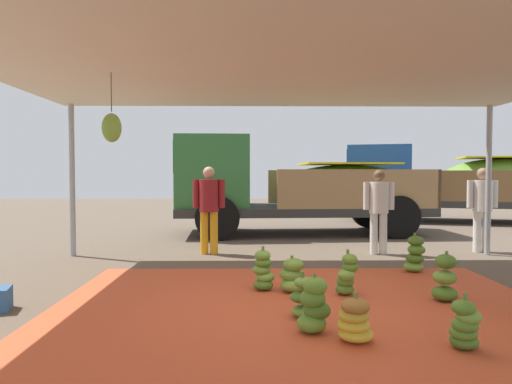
{
  "coord_description": "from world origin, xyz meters",
  "views": [
    {
      "loc": [
        -0.59,
        -5.11,
        1.48
      ],
      "look_at": [
        -0.48,
        2.58,
        1.19
      ],
      "focal_mm": 32.44,
      "sensor_mm": 36.0,
      "label": 1
    }
  ],
  "objects_px": {
    "banana_bunch_2": "(355,321)",
    "banana_bunch_3": "(415,255)",
    "banana_bunch_6": "(263,271)",
    "cargo_truck_main": "(291,186)",
    "worker_1": "(209,203)",
    "banana_bunch_5": "(304,299)",
    "banana_bunch_7": "(293,276)",
    "banana_bunch_9": "(445,279)",
    "banana_bunch_4": "(347,276)",
    "worker_0": "(482,203)",
    "banana_bunch_8": "(314,306)",
    "banana_bunch_0": "(465,326)",
    "cargo_truck_far": "(453,182)",
    "worker_2": "(379,205)"
  },
  "relations": [
    {
      "from": "banana_bunch_5",
      "to": "banana_bunch_8",
      "type": "relative_size",
      "value": 0.85
    },
    {
      "from": "banana_bunch_6",
      "to": "banana_bunch_9",
      "type": "distance_m",
      "value": 2.18
    },
    {
      "from": "banana_bunch_7",
      "to": "worker_1",
      "type": "distance_m",
      "value": 3.19
    },
    {
      "from": "banana_bunch_2",
      "to": "banana_bunch_5",
      "type": "xyz_separation_m",
      "value": [
        -0.36,
        0.73,
        0.01
      ]
    },
    {
      "from": "banana_bunch_0",
      "to": "worker_0",
      "type": "distance_m",
      "value": 5.62
    },
    {
      "from": "banana_bunch_4",
      "to": "banana_bunch_6",
      "type": "relative_size",
      "value": 1.0
    },
    {
      "from": "banana_bunch_4",
      "to": "banana_bunch_5",
      "type": "height_order",
      "value": "banana_bunch_4"
    },
    {
      "from": "cargo_truck_far",
      "to": "banana_bunch_2",
      "type": "bearing_deg",
      "value": -117.79
    },
    {
      "from": "banana_bunch_3",
      "to": "banana_bunch_7",
      "type": "xyz_separation_m",
      "value": [
        -1.96,
        -1.13,
        -0.06
      ]
    },
    {
      "from": "banana_bunch_3",
      "to": "banana_bunch_5",
      "type": "relative_size",
      "value": 1.27
    },
    {
      "from": "banana_bunch_6",
      "to": "cargo_truck_main",
      "type": "bearing_deg",
      "value": 81.35
    },
    {
      "from": "banana_bunch_9",
      "to": "worker_0",
      "type": "relative_size",
      "value": 0.36
    },
    {
      "from": "worker_0",
      "to": "worker_1",
      "type": "bearing_deg",
      "value": -178.51
    },
    {
      "from": "banana_bunch_3",
      "to": "cargo_truck_far",
      "type": "height_order",
      "value": "cargo_truck_far"
    },
    {
      "from": "banana_bunch_0",
      "to": "banana_bunch_8",
      "type": "height_order",
      "value": "banana_bunch_8"
    },
    {
      "from": "banana_bunch_3",
      "to": "banana_bunch_5",
      "type": "height_order",
      "value": "banana_bunch_3"
    },
    {
      "from": "cargo_truck_main",
      "to": "cargo_truck_far",
      "type": "bearing_deg",
      "value": 28.3
    },
    {
      "from": "banana_bunch_2",
      "to": "banana_bunch_3",
      "type": "bearing_deg",
      "value": 61.42
    },
    {
      "from": "worker_0",
      "to": "banana_bunch_3",
      "type": "bearing_deg",
      "value": -136.75
    },
    {
      "from": "banana_bunch_4",
      "to": "cargo_truck_main",
      "type": "distance_m",
      "value": 6.04
    },
    {
      "from": "cargo_truck_main",
      "to": "banana_bunch_8",
      "type": "bearing_deg",
      "value": -93.43
    },
    {
      "from": "banana_bunch_4",
      "to": "cargo_truck_main",
      "type": "relative_size",
      "value": 0.09
    },
    {
      "from": "banana_bunch_4",
      "to": "worker_2",
      "type": "height_order",
      "value": "worker_2"
    },
    {
      "from": "banana_bunch_4",
      "to": "banana_bunch_9",
      "type": "relative_size",
      "value": 0.97
    },
    {
      "from": "banana_bunch_3",
      "to": "cargo_truck_main",
      "type": "distance_m",
      "value": 4.95
    },
    {
      "from": "banana_bunch_7",
      "to": "worker_0",
      "type": "xyz_separation_m",
      "value": [
        3.9,
        2.95,
        0.73
      ]
    },
    {
      "from": "banana_bunch_9",
      "to": "banana_bunch_2",
      "type": "bearing_deg",
      "value": -136.1
    },
    {
      "from": "cargo_truck_far",
      "to": "cargo_truck_main",
      "type": "bearing_deg",
      "value": -151.7
    },
    {
      "from": "banana_bunch_3",
      "to": "worker_1",
      "type": "relative_size",
      "value": 0.36
    },
    {
      "from": "banana_bunch_7",
      "to": "cargo_truck_main",
      "type": "distance_m",
      "value": 5.87
    },
    {
      "from": "banana_bunch_5",
      "to": "worker_0",
      "type": "distance_m",
      "value": 5.61
    },
    {
      "from": "banana_bunch_2",
      "to": "banana_bunch_4",
      "type": "bearing_deg",
      "value": 80.44
    },
    {
      "from": "banana_bunch_2",
      "to": "banana_bunch_6",
      "type": "relative_size",
      "value": 0.79
    },
    {
      "from": "cargo_truck_main",
      "to": "cargo_truck_far",
      "type": "relative_size",
      "value": 0.87
    },
    {
      "from": "banana_bunch_2",
      "to": "worker_2",
      "type": "relative_size",
      "value": 0.28
    },
    {
      "from": "banana_bunch_7",
      "to": "banana_bunch_9",
      "type": "relative_size",
      "value": 0.82
    },
    {
      "from": "banana_bunch_7",
      "to": "banana_bunch_8",
      "type": "height_order",
      "value": "banana_bunch_8"
    },
    {
      "from": "cargo_truck_far",
      "to": "worker_2",
      "type": "bearing_deg",
      "value": -124.2
    },
    {
      "from": "banana_bunch_0",
      "to": "banana_bunch_3",
      "type": "distance_m",
      "value": 3.17
    },
    {
      "from": "worker_0",
      "to": "banana_bunch_7",
      "type": "bearing_deg",
      "value": -142.83
    },
    {
      "from": "banana_bunch_9",
      "to": "worker_2",
      "type": "bearing_deg",
      "value": 87.82
    },
    {
      "from": "banana_bunch_3",
      "to": "banana_bunch_9",
      "type": "relative_size",
      "value": 1.02
    },
    {
      "from": "banana_bunch_4",
      "to": "worker_2",
      "type": "relative_size",
      "value": 0.36
    },
    {
      "from": "cargo_truck_far",
      "to": "worker_0",
      "type": "distance_m",
      "value": 6.05
    },
    {
      "from": "banana_bunch_9",
      "to": "cargo_truck_main",
      "type": "xyz_separation_m",
      "value": [
        -1.24,
        6.23,
        0.93
      ]
    },
    {
      "from": "worker_0",
      "to": "worker_1",
      "type": "xyz_separation_m",
      "value": [
        -5.19,
        -0.13,
        0.01
      ]
    },
    {
      "from": "banana_bunch_7",
      "to": "banana_bunch_2",
      "type": "bearing_deg",
      "value": -77.79
    },
    {
      "from": "banana_bunch_0",
      "to": "worker_1",
      "type": "bearing_deg",
      "value": 118.16
    },
    {
      "from": "banana_bunch_2",
      "to": "cargo_truck_main",
      "type": "height_order",
      "value": "cargo_truck_main"
    },
    {
      "from": "banana_bunch_2",
      "to": "worker_1",
      "type": "xyz_separation_m",
      "value": [
        -1.68,
        4.58,
        0.76
      ]
    }
  ]
}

